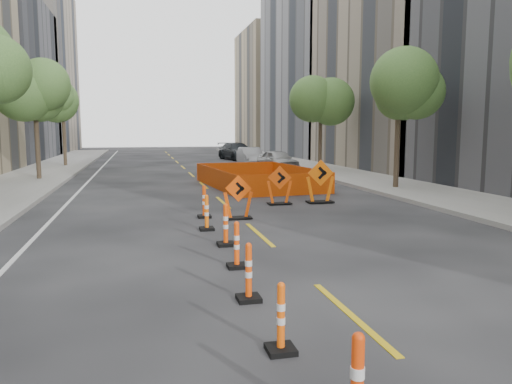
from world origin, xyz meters
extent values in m
plane|color=black|center=(0.00, 0.00, 0.00)|extent=(140.00, 140.00, 0.00)
cube|color=gray|center=(9.00, 12.00, 0.07)|extent=(4.00, 90.00, 0.15)
cube|color=gray|center=(-17.00, 55.60, 10.00)|extent=(12.00, 20.00, 20.00)
cube|color=gray|center=(17.00, 23.80, 7.00)|extent=(12.00, 16.00, 14.00)
cube|color=gray|center=(17.00, 40.20, 10.00)|extent=(12.00, 18.00, 20.00)
cube|color=tan|center=(17.00, 58.60, 8.00)|extent=(12.00, 14.00, 16.00)
cylinder|color=#382B1E|center=(-8.40, 20.00, 1.57)|extent=(0.24, 0.24, 3.15)
sphere|color=#365F29|center=(-8.40, 20.00, 4.55)|extent=(2.80, 2.80, 2.80)
cylinder|color=#382B1E|center=(-8.40, 30.00, 1.57)|extent=(0.24, 0.24, 3.15)
sphere|color=#365F29|center=(-8.40, 30.00, 4.55)|extent=(2.80, 2.80, 2.80)
cylinder|color=#382B1E|center=(8.40, 12.00, 1.57)|extent=(0.24, 0.24, 3.15)
sphere|color=#365F29|center=(8.40, 12.00, 4.55)|extent=(2.80, 2.80, 2.80)
cylinder|color=#382B1E|center=(8.40, 22.00, 1.57)|extent=(0.24, 0.24, 3.15)
sphere|color=#365F29|center=(8.40, 22.00, 4.55)|extent=(2.80, 2.80, 2.80)
imported|color=#ADAEB0|center=(6.04, 23.79, 0.70)|extent=(2.33, 4.32, 1.40)
imported|color=gray|center=(5.22, 28.56, 0.70)|extent=(1.50, 4.25, 1.40)
imported|color=black|center=(5.54, 35.73, 0.78)|extent=(3.15, 5.68, 1.56)
camera|label=1|loc=(-3.07, -8.79, 2.82)|focal=35.00mm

